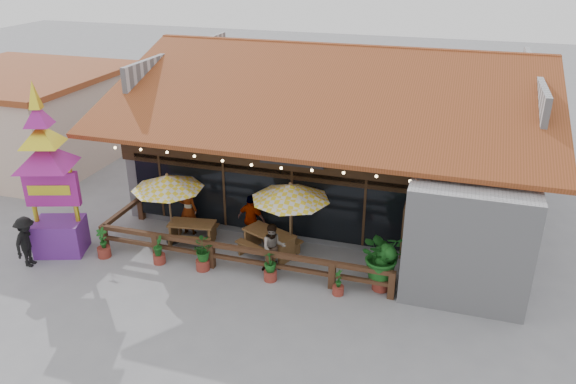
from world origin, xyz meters
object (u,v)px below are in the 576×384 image
(umbrella_left, at_px, (168,182))
(picnic_table_right, at_px, (269,239))
(picnic_table_left, at_px, (192,229))
(pedestrian, at_px, (27,242))
(tropical_plant, at_px, (383,256))
(thai_sign_tower, at_px, (46,160))
(umbrella_right, at_px, (290,192))

(umbrella_left, xyz_separation_m, picnic_table_right, (3.53, 0.20, -1.71))
(umbrella_left, xyz_separation_m, picnic_table_left, (0.69, 0.19, -1.77))
(picnic_table_left, xyz_separation_m, pedestrian, (-4.38, -2.96, 0.35))
(umbrella_left, xyz_separation_m, tropical_plant, (7.45, -0.74, -1.14))
(picnic_table_right, xyz_separation_m, thai_sign_tower, (-6.81, -1.93, 2.78))
(umbrella_right, bearing_deg, pedestrian, -159.39)
(picnic_table_left, bearing_deg, picnic_table_right, 0.20)
(picnic_table_left, distance_m, picnic_table_right, 2.85)
(umbrella_left, relative_size, picnic_table_right, 1.37)
(thai_sign_tower, xyz_separation_m, pedestrian, (-0.42, -1.05, -2.49))
(umbrella_left, distance_m, tropical_plant, 7.58)
(tropical_plant, bearing_deg, picnic_table_right, 166.46)
(umbrella_right, bearing_deg, picnic_table_left, -179.50)
(thai_sign_tower, relative_size, tropical_plant, 3.18)
(umbrella_right, bearing_deg, umbrella_left, -177.01)
(picnic_table_right, bearing_deg, tropical_plant, -13.54)
(picnic_table_left, distance_m, pedestrian, 5.30)
(picnic_table_right, relative_size, pedestrian, 1.28)
(tropical_plant, bearing_deg, pedestrian, -169.68)
(umbrella_right, bearing_deg, picnic_table_right, -178.33)
(picnic_table_right, bearing_deg, pedestrian, -157.64)
(picnic_table_left, xyz_separation_m, tropical_plant, (6.77, -0.93, 0.63))
(umbrella_right, bearing_deg, thai_sign_tower, -165.53)
(umbrella_right, relative_size, pedestrian, 1.59)
(umbrella_right, xyz_separation_m, picnic_table_left, (-3.58, -0.03, -1.88))
(umbrella_left, distance_m, umbrella_right, 4.28)
(tropical_plant, relative_size, pedestrian, 1.15)
(picnic_table_left, distance_m, thai_sign_tower, 5.24)
(picnic_table_left, relative_size, thai_sign_tower, 0.28)
(umbrella_left, xyz_separation_m, umbrella_right, (4.27, 0.22, 0.11))
(umbrella_right, distance_m, picnic_table_left, 4.04)
(thai_sign_tower, bearing_deg, picnic_table_left, 25.80)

